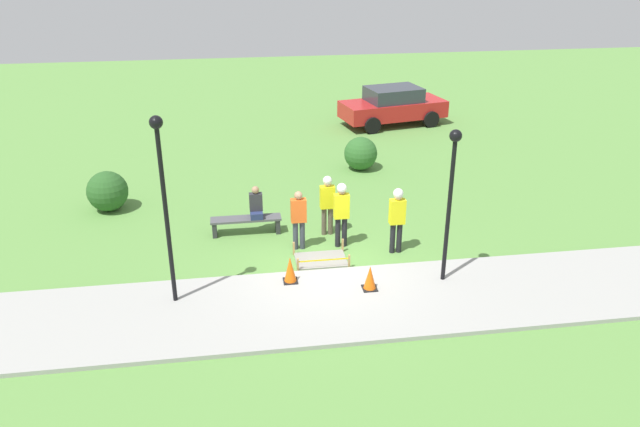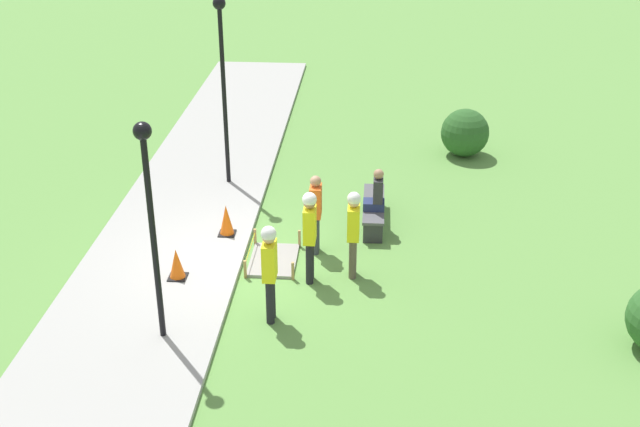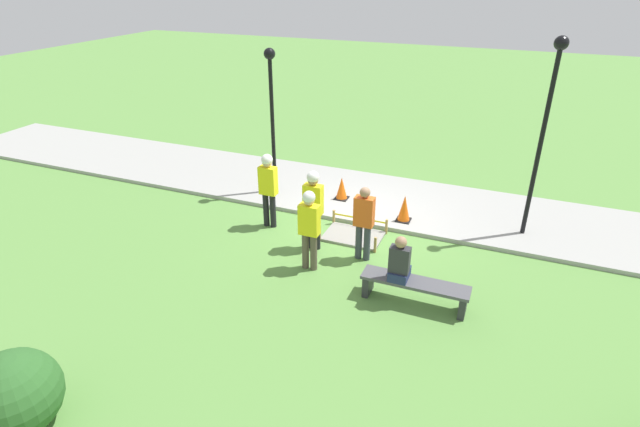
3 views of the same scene
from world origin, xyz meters
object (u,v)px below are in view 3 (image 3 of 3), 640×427
(person_seated_on_bench, at_px, (400,263))
(lamppost_far, at_px, (547,113))
(traffic_cone_near_patch, at_px, (404,208))
(traffic_cone_far_patch, at_px, (342,188))
(bystander_in_orange_shirt, at_px, (364,220))
(lamppost_near, at_px, (272,101))
(worker_supervisor, at_px, (313,203))
(park_bench, at_px, (415,287))
(worker_trainee, at_px, (309,224))
(worker_assistant, at_px, (268,184))

(person_seated_on_bench, distance_m, lamppost_far, 4.50)
(traffic_cone_near_patch, height_order, traffic_cone_far_patch, traffic_cone_near_patch)
(bystander_in_orange_shirt, relative_size, lamppost_near, 0.44)
(worker_supervisor, xyz_separation_m, lamppost_near, (2.07, -2.26, 1.46))
(park_bench, distance_m, bystander_in_orange_shirt, 1.85)
(traffic_cone_far_patch, xyz_separation_m, lamppost_near, (1.83, 0.19, 2.15))
(traffic_cone_far_patch, distance_m, worker_trainee, 3.32)
(traffic_cone_far_patch, bearing_deg, lamppost_near, 5.79)
(park_bench, xyz_separation_m, worker_supervisor, (2.48, -1.15, 0.74))
(traffic_cone_far_patch, distance_m, person_seated_on_bench, 4.39)
(bystander_in_orange_shirt, bearing_deg, person_seated_on_bench, 131.70)
(traffic_cone_near_patch, relative_size, lamppost_far, 0.15)
(bystander_in_orange_shirt, height_order, lamppost_near, lamppost_near)
(person_seated_on_bench, distance_m, worker_supervisor, 2.49)
(park_bench, bearing_deg, worker_supervisor, -24.83)
(park_bench, bearing_deg, traffic_cone_far_patch, -52.92)
(worker_supervisor, relative_size, worker_trainee, 1.05)
(worker_trainee, bearing_deg, lamppost_near, -52.69)
(worker_trainee, relative_size, lamppost_far, 0.40)
(traffic_cone_near_patch, bearing_deg, lamppost_far, -170.74)
(traffic_cone_near_patch, distance_m, worker_assistant, 3.24)
(person_seated_on_bench, distance_m, worker_assistant, 3.95)
(person_seated_on_bench, height_order, bystander_in_orange_shirt, bystander_in_orange_shirt)
(traffic_cone_far_patch, height_order, person_seated_on_bench, person_seated_on_bench)
(lamppost_far, bearing_deg, person_seated_on_bench, 59.54)
(bystander_in_orange_shirt, bearing_deg, traffic_cone_near_patch, -102.97)
(traffic_cone_far_patch, height_order, lamppost_near, lamppost_near)
(worker_supervisor, xyz_separation_m, lamppost_far, (-4.21, -2.27, 1.78))
(traffic_cone_near_patch, height_order, worker_supervisor, worker_supervisor)
(park_bench, relative_size, bystander_in_orange_shirt, 1.19)
(traffic_cone_far_patch, height_order, worker_supervisor, worker_supervisor)
(bystander_in_orange_shirt, distance_m, lamppost_far, 4.30)
(worker_supervisor, distance_m, worker_assistant, 1.46)
(bystander_in_orange_shirt, bearing_deg, worker_assistant, -13.09)
(worker_supervisor, height_order, worker_assistant, worker_supervisor)
(traffic_cone_near_patch, xyz_separation_m, worker_assistant, (2.91, 1.28, 0.66))
(person_seated_on_bench, relative_size, bystander_in_orange_shirt, 0.54)
(worker_supervisor, distance_m, bystander_in_orange_shirt, 1.14)
(park_bench, relative_size, worker_supervisor, 1.08)
(traffic_cone_far_patch, bearing_deg, bystander_in_orange_shirt, 118.99)
(traffic_cone_near_patch, xyz_separation_m, person_seated_on_bench, (-0.62, 3.03, 0.41))
(worker_supervisor, distance_m, lamppost_near, 3.39)
(lamppost_near, bearing_deg, worker_supervisor, 132.51)
(person_seated_on_bench, xyz_separation_m, bystander_in_orange_shirt, (1.05, -1.17, 0.09))
(traffic_cone_near_patch, distance_m, park_bench, 3.12)
(traffic_cone_far_patch, distance_m, lamppost_near, 2.83)
(person_seated_on_bench, height_order, lamppost_far, lamppost_far)
(lamppost_far, bearing_deg, traffic_cone_near_patch, 9.26)
(worker_supervisor, relative_size, lamppost_near, 0.49)
(traffic_cone_far_patch, relative_size, lamppost_far, 0.14)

